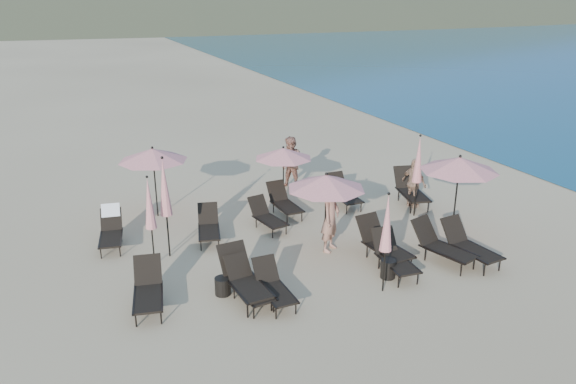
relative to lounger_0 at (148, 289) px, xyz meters
name	(u,v)px	position (x,y,z in m)	size (l,w,h in m)	color
ground	(360,275)	(5.09, -0.61, -0.45)	(800.00, 800.00, 0.00)	#D6BA8C
lounger_0	(148,289)	(0.00, 0.00, 0.00)	(0.94, 1.75, 0.96)	black
lounger_1	(244,277)	(2.10, -0.43, 0.05)	(0.83, 1.88, 1.06)	black
lounger_2	(248,284)	(2.14, -0.64, -0.02)	(0.79, 1.64, 0.90)	black
lounger_3	(393,256)	(5.94, -0.78, 0.00)	(0.77, 1.69, 0.95)	black
lounger_4	(382,243)	(6.06, -0.08, 0.03)	(0.84, 1.84, 1.03)	black
lounger_5	(441,245)	(7.41, -0.78, 0.03)	(1.13, 1.89, 1.02)	black
lounger_6	(111,229)	(-0.36, 3.66, 0.03)	(0.85, 1.68, 1.00)	black
lounger_7	(209,226)	(2.22, 2.94, -0.03)	(0.94, 1.63, 0.88)	black
lounger_8	(267,216)	(4.01, 3.01, -0.05)	(0.82, 1.55, 0.85)	black
lounger_9	(284,202)	(4.90, 3.81, -0.02)	(0.68, 1.63, 0.92)	black
lounger_10	(343,192)	(7.01, 3.80, -0.01)	(0.67, 1.65, 0.94)	black
lounger_11	(410,189)	(9.13, 3.06, 0.05)	(1.15, 1.97, 1.06)	black
lounger_12	(273,285)	(2.65, -0.90, -0.04)	(0.59, 1.51, 0.86)	black
lounger_13	(469,244)	(8.08, -1.03, 0.02)	(0.85, 1.80, 1.00)	black
umbrella_open_0	(326,182)	(4.90, 0.96, 1.54)	(2.09, 2.09, 2.25)	black
umbrella_open_1	(459,164)	(8.88, 0.56, 1.65)	(2.21, 2.21, 2.37)	black
umbrella_open_2	(153,155)	(1.22, 5.27, 1.55)	(2.10, 2.10, 2.26)	black
umbrella_open_3	(283,153)	(5.19, 4.53, 1.34)	(1.88, 1.88, 2.02)	black
umbrella_closed_0	(387,224)	(5.19, -1.50, 1.28)	(0.29, 0.29, 2.49)	black
umbrella_closed_1	(418,160)	(8.63, 2.10, 1.38)	(0.31, 0.31, 2.62)	black
umbrella_closed_2	(164,188)	(0.96, 2.33, 1.49)	(0.32, 0.32, 2.78)	black
umbrella_closed_3	(149,204)	(0.49, 1.96, 1.25)	(0.29, 0.29, 2.44)	black
side_table_0	(223,286)	(1.68, -0.15, -0.23)	(0.38, 0.38, 0.43)	black
side_table_1	(388,269)	(5.66, -0.99, -0.21)	(0.37, 0.37, 0.48)	black
beachgoer_a	(330,218)	(5.06, 0.97, 0.50)	(0.69, 0.45, 1.89)	#AC735D
beachgoer_b	(292,163)	(6.09, 5.91, 0.50)	(0.92, 0.72, 1.89)	#9E6752
beachgoer_c	(414,183)	(9.03, 2.76, 0.37)	(0.95, 0.40, 1.63)	tan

